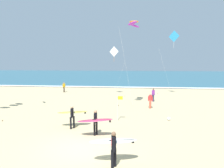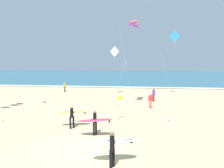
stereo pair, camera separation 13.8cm
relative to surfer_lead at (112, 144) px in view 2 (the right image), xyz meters
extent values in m
plane|color=tan|center=(-1.94, 1.73, -1.05)|extent=(160.00, 160.00, 0.00)
cube|color=#2D6075|center=(-1.94, 56.80, -1.01)|extent=(160.00, 60.00, 0.08)
cube|color=white|center=(-1.94, 27.10, -0.97)|extent=(160.00, 1.43, 0.01)
cylinder|color=black|center=(-0.02, -0.27, -0.61)|extent=(0.13, 0.13, 0.88)
cylinder|color=black|center=(0.09, -0.09, -0.61)|extent=(0.13, 0.13, 0.88)
cube|color=black|center=(0.03, -0.18, 0.13)|extent=(0.26, 0.37, 0.60)
cube|color=red|center=(-0.07, -0.20, 0.17)|extent=(0.05, 0.20, 0.32)
sphere|color=brown|center=(0.03, -0.18, 0.55)|extent=(0.21, 0.21, 0.21)
cylinder|color=black|center=(0.07, -0.41, 0.09)|extent=(0.09, 0.09, 0.56)
cylinder|color=black|center=(-0.01, 0.04, 0.24)|extent=(0.09, 0.09, 0.26)
cylinder|color=black|center=(-0.08, 0.12, 0.11)|extent=(0.26, 0.12, 0.14)
ellipsoid|color=white|center=(-0.03, 0.17, 0.07)|extent=(2.34, 0.98, 0.11)
cube|color=#333333|center=(-0.03, 0.17, 0.11)|extent=(1.97, 0.37, 0.04)
cube|color=#262628|center=(0.91, 0.34, 0.00)|extent=(0.12, 0.03, 0.14)
cylinder|color=black|center=(-3.53, 4.58, -0.61)|extent=(0.13, 0.13, 0.88)
cylinder|color=black|center=(-3.36, 4.79, -0.61)|extent=(0.13, 0.13, 0.88)
cube|color=black|center=(-3.44, 4.68, 0.13)|extent=(0.27, 0.38, 0.60)
cube|color=white|center=(-3.55, 4.66, 0.17)|extent=(0.06, 0.20, 0.32)
sphere|color=tan|center=(-3.44, 4.68, 0.55)|extent=(0.21, 0.21, 0.21)
cylinder|color=black|center=(-3.39, 4.46, 0.09)|extent=(0.09, 0.09, 0.56)
cylinder|color=black|center=(-3.49, 4.91, 0.24)|extent=(0.09, 0.09, 0.26)
cylinder|color=black|center=(-3.57, 4.98, 0.11)|extent=(0.26, 0.13, 0.14)
ellipsoid|color=#EFD14C|center=(-3.52, 5.03, 0.07)|extent=(2.28, 1.04, 0.11)
cube|color=#333333|center=(-3.52, 5.03, 0.11)|extent=(1.90, 0.46, 0.04)
cube|color=#262628|center=(-2.62, 5.24, 0.00)|extent=(0.12, 0.04, 0.14)
cylinder|color=black|center=(-1.59, 3.53, -0.61)|extent=(0.13, 0.13, 0.88)
cylinder|color=black|center=(-1.47, 3.70, -0.61)|extent=(0.13, 0.13, 0.88)
cube|color=black|center=(-1.53, 3.62, 0.13)|extent=(0.24, 0.36, 0.60)
cube|color=yellow|center=(-1.63, 3.61, 0.17)|extent=(0.03, 0.20, 0.32)
sphere|color=#A87A59|center=(-1.53, 3.62, 0.55)|extent=(0.21, 0.21, 0.21)
cylinder|color=black|center=(-1.50, 3.39, 0.24)|extent=(0.09, 0.09, 0.26)
cylinder|color=black|center=(-1.55, 3.29, 0.11)|extent=(0.26, 0.11, 0.14)
cylinder|color=black|center=(-1.55, 3.85, 0.09)|extent=(0.09, 0.09, 0.56)
ellipsoid|color=#D83359|center=(-1.49, 3.26, 0.07)|extent=(2.33, 0.83, 0.22)
cube|color=#333333|center=(-1.49, 3.26, 0.11)|extent=(1.99, 0.25, 0.14)
cube|color=#262628|center=(-0.54, 3.37, 0.00)|extent=(0.12, 0.03, 0.14)
ellipsoid|color=purple|center=(0.81, 11.20, 7.53)|extent=(1.07, 0.87, 0.48)
ellipsoid|color=orange|center=(0.95, 11.94, 7.81)|extent=(1.06, 0.86, 0.20)
ellipsoid|color=purple|center=(1.10, 12.68, 7.53)|extent=(1.07, 0.87, 0.48)
cylinder|color=silver|center=(0.17, 12.09, 3.24)|extent=(1.57, 0.31, 8.38)
cylinder|color=brown|center=(-0.61, 12.24, -1.00)|extent=(0.06, 0.06, 0.10)
cylinder|color=brown|center=(-9.65, 5.78, -1.00)|extent=(0.06, 0.06, 0.10)
cube|color=#2D99DB|center=(6.45, 19.04, 7.16)|extent=(1.24, 0.97, 1.54)
cylinder|color=white|center=(6.45, 19.04, 5.99)|extent=(0.02, 0.02, 0.80)
cylinder|color=silver|center=(5.56, 19.73, 2.32)|extent=(1.80, 1.39, 6.54)
cylinder|color=brown|center=(4.67, 20.42, -1.00)|extent=(0.06, 0.06, 0.10)
cube|color=white|center=(-1.71, 18.78, 5.15)|extent=(1.32, 0.68, 1.46)
cylinder|color=orange|center=(-1.71, 18.78, 4.09)|extent=(0.02, 0.02, 0.65)
cylinder|color=silver|center=(-0.91, 18.38, 1.41)|extent=(1.60, 0.81, 4.72)
cylinder|color=brown|center=(-0.12, 17.99, -1.00)|extent=(0.06, 0.06, 0.10)
cylinder|color=#4C3D2D|center=(-9.77, 20.68, -0.63)|extent=(0.22, 0.22, 0.84)
cube|color=gold|center=(-9.77, 20.68, 0.06)|extent=(0.33, 0.36, 0.54)
sphere|color=#A87A59|center=(-9.77, 20.68, 0.44)|extent=(0.20, 0.20, 0.20)
cylinder|color=gold|center=(-9.89, 20.51, -0.04)|extent=(0.08, 0.08, 0.50)
cylinder|color=gold|center=(-9.64, 20.85, -0.04)|extent=(0.08, 0.08, 0.50)
cylinder|color=#2D334C|center=(3.42, 14.96, -0.63)|extent=(0.22, 0.22, 0.84)
cube|color=purple|center=(3.42, 14.96, 0.06)|extent=(0.36, 0.35, 0.54)
sphere|color=brown|center=(3.42, 14.96, 0.44)|extent=(0.20, 0.20, 0.20)
cylinder|color=purple|center=(3.57, 15.10, -0.04)|extent=(0.08, 0.08, 0.50)
cylinder|color=purple|center=(3.26, 14.81, -0.04)|extent=(0.08, 0.08, 0.50)
cylinder|color=#D8593F|center=(2.75, 11.44, -0.63)|extent=(0.22, 0.22, 0.84)
cube|color=red|center=(2.75, 11.44, 0.06)|extent=(0.36, 0.27, 0.54)
sphere|color=tan|center=(2.75, 11.44, 0.44)|extent=(0.20, 0.20, 0.20)
cylinder|color=red|center=(2.55, 11.50, -0.04)|extent=(0.08, 0.08, 0.50)
cylinder|color=red|center=(2.95, 11.37, -0.04)|extent=(0.08, 0.08, 0.50)
cylinder|color=silver|center=(-0.32, 6.95, 0.00)|extent=(0.05, 0.05, 2.10)
cube|color=yellow|center=(-0.10, 6.95, 0.85)|extent=(0.40, 0.02, 0.28)
sphere|color=white|center=(3.91, 7.43, -0.91)|extent=(0.28, 0.28, 0.28)
camera|label=1|loc=(0.82, -8.63, 3.84)|focal=31.20mm
camera|label=2|loc=(0.96, -8.61, 3.84)|focal=31.20mm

